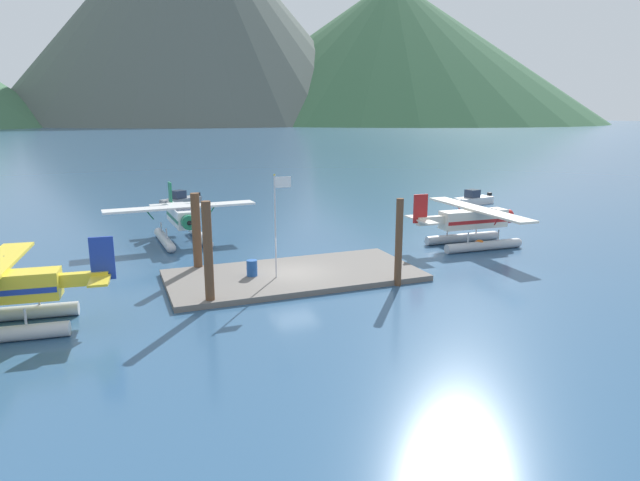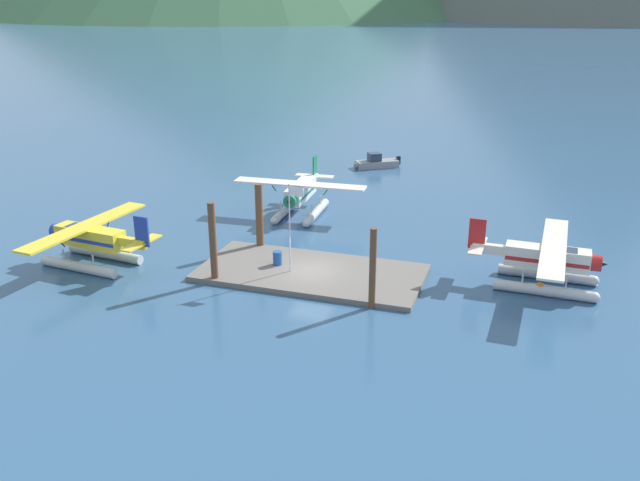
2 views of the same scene
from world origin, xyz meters
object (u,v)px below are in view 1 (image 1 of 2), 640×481
(flagpole, at_px, (277,213))
(seaplane_white_bow_left, at_px, (181,221))
(boat_grey_open_north, at_px, (180,200))
(boat_white_open_east, at_px, (473,199))
(seaplane_cream_stbd_fwd, at_px, (473,224))
(mooring_buoy, at_px, (479,245))
(fuel_drum, at_px, (252,268))

(flagpole, xyz_separation_m, seaplane_white_bow_left, (-3.59, 11.59, -2.24))
(seaplane_white_bow_left, height_order, boat_grey_open_north, seaplane_white_bow_left)
(boat_grey_open_north, distance_m, boat_white_open_east, 29.62)
(flagpole, xyz_separation_m, boat_grey_open_north, (-1.59, 28.31, -3.33))
(flagpole, relative_size, seaplane_cream_stbd_fwd, 0.54)
(seaplane_cream_stbd_fwd, distance_m, boat_grey_open_north, 30.21)
(mooring_buoy, xyz_separation_m, seaplane_cream_stbd_fwd, (0.26, 1.12, 1.21))
(boat_grey_open_north, bearing_deg, seaplane_cream_stbd_fwd, -56.78)
(seaplane_cream_stbd_fwd, height_order, boat_white_open_east, seaplane_cream_stbd_fwd)
(fuel_drum, bearing_deg, boat_white_open_east, 32.25)
(fuel_drum, bearing_deg, flagpole, -30.90)
(fuel_drum, xyz_separation_m, boat_white_open_east, (27.49, 17.35, -0.25))
(seaplane_cream_stbd_fwd, bearing_deg, boat_white_open_east, 53.19)
(fuel_drum, xyz_separation_m, seaplane_white_bow_left, (-2.31, 10.83, 0.84))
(fuel_drum, relative_size, mooring_buoy, 1.20)
(flagpole, xyz_separation_m, fuel_drum, (-1.28, 0.77, -3.08))
(mooring_buoy, bearing_deg, boat_white_open_east, 54.53)
(boat_grey_open_north, bearing_deg, flagpole, -86.78)
(fuel_drum, bearing_deg, boat_grey_open_north, 90.65)
(boat_white_open_east, bearing_deg, mooring_buoy, -125.47)
(seaplane_cream_stbd_fwd, height_order, seaplane_white_bow_left, same)
(fuel_drum, xyz_separation_m, boat_grey_open_north, (-0.31, 27.55, -0.25))
(flagpole, distance_m, mooring_buoy, 15.21)
(boat_grey_open_north, bearing_deg, mooring_buoy, -58.31)
(seaplane_cream_stbd_fwd, xyz_separation_m, seaplane_white_bow_left, (-18.54, 8.53, 0.00))
(fuel_drum, distance_m, seaplane_cream_stbd_fwd, 16.41)
(mooring_buoy, xyz_separation_m, boat_grey_open_north, (-16.28, 26.37, 0.12))
(mooring_buoy, relative_size, boat_white_open_east, 0.15)
(flagpole, bearing_deg, fuel_drum, 149.10)
(mooring_buoy, distance_m, boat_grey_open_north, 31.00)
(boat_grey_open_north, relative_size, boat_white_open_east, 0.90)
(fuel_drum, xyz_separation_m, seaplane_cream_stbd_fwd, (16.23, 2.29, 0.84))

